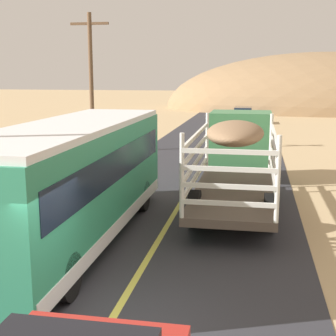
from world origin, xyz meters
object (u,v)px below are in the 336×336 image
Objects in this scene: car_far at (243,116)px; power_pole_mid at (91,79)px; bus at (73,179)px; livestock_truck at (239,146)px.

power_pole_mid reaches higher than car_far.
bus is at bearing -72.62° from power_pole_mid.
car_far is at bearing 91.21° from livestock_truck.
livestock_truck reaches higher than car_far.
car_far is at bearing 65.24° from power_pole_mid.
livestock_truck is 2.20× the size of car_far.
power_pole_mid is (-8.68, 8.21, 2.41)m from livestock_truck.
car_far is (3.55, 32.27, -1.05)m from bus.
livestock_truck is at bearing -88.79° from car_far.
bus is at bearing -122.48° from livestock_truck.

